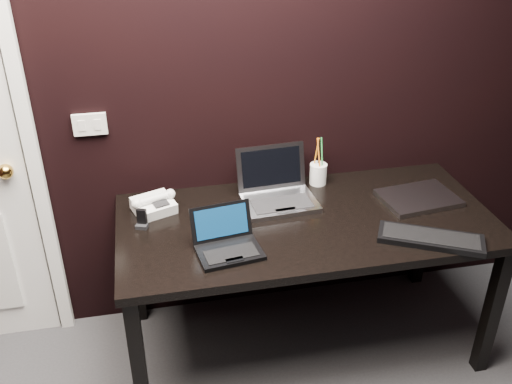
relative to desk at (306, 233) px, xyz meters
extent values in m
plane|color=black|center=(-0.30, 0.40, 0.64)|extent=(4.00, 0.00, 4.00)
cube|color=white|center=(-1.18, 0.37, 0.36)|extent=(0.06, 0.05, 2.11)
sphere|color=gold|center=(-1.30, 0.33, 0.29)|extent=(0.07, 0.07, 0.07)
cube|color=silver|center=(-0.92, 0.39, 0.46)|extent=(0.15, 0.02, 0.10)
cube|color=silver|center=(-0.95, 0.38, 0.46)|extent=(0.03, 0.01, 0.05)
cube|color=silver|center=(-0.88, 0.38, 0.46)|extent=(0.03, 0.01, 0.05)
cube|color=black|center=(0.00, 0.00, 0.06)|extent=(1.70, 0.80, 0.04)
cube|color=black|center=(-0.80, -0.35, -0.31)|extent=(0.06, 0.06, 0.70)
cube|color=black|center=(0.80, -0.35, -0.31)|extent=(0.06, 0.06, 0.70)
cube|color=black|center=(-0.80, 0.35, -0.31)|extent=(0.06, 0.06, 0.70)
cube|color=black|center=(0.80, 0.35, -0.31)|extent=(0.06, 0.06, 0.70)
cube|color=black|center=(-0.39, -0.20, 0.09)|extent=(0.28, 0.21, 0.02)
cube|color=black|center=(-0.38, -0.22, 0.10)|extent=(0.22, 0.13, 0.00)
cube|color=black|center=(-0.38, -0.27, 0.10)|extent=(0.08, 0.04, 0.00)
cube|color=black|center=(-0.40, -0.09, 0.17)|extent=(0.27, 0.09, 0.15)
cube|color=#092544|center=(-0.40, -0.09, 0.17)|extent=(0.23, 0.07, 0.12)
cube|color=#A3A3A9|center=(-0.09, 0.14, 0.09)|extent=(0.35, 0.27, 0.02)
cube|color=black|center=(-0.09, 0.11, 0.10)|extent=(0.29, 0.15, 0.00)
cube|color=gray|center=(-0.08, 0.05, 0.10)|extent=(0.10, 0.05, 0.00)
cube|color=#9D9DA3|center=(-0.10, 0.29, 0.21)|extent=(0.34, 0.09, 0.21)
cube|color=black|center=(-0.10, 0.29, 0.21)|extent=(0.29, 0.07, 0.17)
cube|color=black|center=(0.47, -0.28, 0.09)|extent=(0.46, 0.33, 0.02)
cube|color=black|center=(0.47, -0.28, 0.10)|extent=(0.41, 0.29, 0.00)
cube|color=#97979C|center=(0.57, 0.05, 0.09)|extent=(0.38, 0.29, 0.02)
cube|color=white|center=(-0.68, 0.20, 0.11)|extent=(0.22, 0.21, 0.07)
cylinder|color=white|center=(-0.67, 0.19, 0.15)|extent=(0.17, 0.09, 0.03)
sphere|color=white|center=(-0.75, 0.17, 0.15)|extent=(0.06, 0.06, 0.05)
sphere|color=silver|center=(-0.59, 0.22, 0.15)|extent=(0.06, 0.06, 0.05)
cube|color=black|center=(-0.64, 0.17, 0.14)|extent=(0.08, 0.07, 0.01)
cube|color=black|center=(-0.73, 0.09, 0.12)|extent=(0.05, 0.03, 0.09)
cube|color=black|center=(-0.73, 0.07, 0.09)|extent=(0.06, 0.05, 0.02)
cylinder|color=white|center=(0.15, 0.31, 0.13)|extent=(0.09, 0.09, 0.11)
cylinder|color=orange|center=(0.13, 0.32, 0.25)|extent=(0.02, 0.03, 0.16)
cylinder|color=green|center=(0.16, 0.31, 0.25)|extent=(0.02, 0.02, 0.16)
cylinder|color=black|center=(0.15, 0.33, 0.25)|extent=(0.01, 0.02, 0.16)
cylinder|color=orange|center=(0.14, 0.30, 0.25)|extent=(0.02, 0.04, 0.16)
camera|label=1|loc=(-0.67, -2.10, 1.45)|focal=40.00mm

